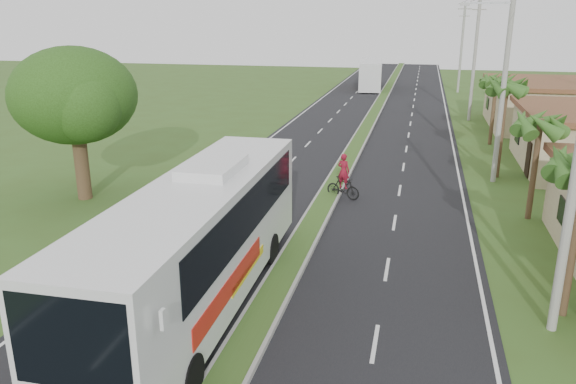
# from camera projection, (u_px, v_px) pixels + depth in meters

# --- Properties ---
(ground) EXTENTS (180.00, 180.00, 0.00)m
(ground) POSITION_uv_depth(u_px,v_px,m) (256.00, 329.00, 16.58)
(ground) COLOR #39531E
(ground) RESTS_ON ground
(road_asphalt) EXTENTS (14.00, 160.00, 0.02)m
(road_asphalt) POSITION_uv_depth(u_px,v_px,m) (347.00, 164.00, 35.15)
(road_asphalt) COLOR black
(road_asphalt) RESTS_ON ground
(median_strip) EXTENTS (1.20, 160.00, 0.18)m
(median_strip) POSITION_uv_depth(u_px,v_px,m) (347.00, 162.00, 35.12)
(median_strip) COLOR gray
(median_strip) RESTS_ON ground
(lane_edge_left) EXTENTS (0.12, 160.00, 0.01)m
(lane_edge_left) POSITION_uv_depth(u_px,v_px,m) (245.00, 158.00, 36.63)
(lane_edge_left) COLOR silver
(lane_edge_left) RESTS_ON ground
(lane_edge_right) EXTENTS (0.12, 160.00, 0.01)m
(lane_edge_right) POSITION_uv_depth(u_px,v_px,m) (458.00, 170.00, 33.67)
(lane_edge_right) COLOR silver
(lane_edge_right) RESTS_ON ground
(shop_far) EXTENTS (8.60, 11.60, 3.82)m
(shop_far) POSITION_uv_depth(u_px,v_px,m) (542.00, 104.00, 46.34)
(shop_far) COLOR tan
(shop_far) RESTS_ON ground
(palm_verge_b) EXTENTS (2.40, 2.40, 5.05)m
(palm_verge_b) POSITION_uv_depth(u_px,v_px,m) (540.00, 124.00, 24.34)
(palm_verge_b) COLOR #473321
(palm_verge_b) RESTS_ON ground
(palm_verge_c) EXTENTS (2.40, 2.40, 5.85)m
(palm_verge_c) POSITION_uv_depth(u_px,v_px,m) (507.00, 87.00, 30.75)
(palm_verge_c) COLOR #473321
(palm_verge_c) RESTS_ON ground
(palm_verge_d) EXTENTS (2.40, 2.40, 5.25)m
(palm_verge_d) POSITION_uv_depth(u_px,v_px,m) (496.00, 81.00, 39.16)
(palm_verge_d) COLOR #473321
(palm_verge_d) RESTS_ON ground
(shade_tree) EXTENTS (6.30, 6.00, 7.54)m
(shade_tree) POSITION_uv_depth(u_px,v_px,m) (72.00, 99.00, 27.06)
(shade_tree) COLOR #473321
(shade_tree) RESTS_ON ground
(utility_pole_b) EXTENTS (3.20, 0.28, 12.00)m
(utility_pole_b) POSITION_uv_depth(u_px,v_px,m) (505.00, 68.00, 29.55)
(utility_pole_b) COLOR gray
(utility_pole_b) RESTS_ON ground
(utility_pole_c) EXTENTS (1.60, 0.28, 11.00)m
(utility_pole_c) POSITION_uv_depth(u_px,v_px,m) (475.00, 55.00, 48.29)
(utility_pole_c) COLOR gray
(utility_pole_c) RESTS_ON ground
(utility_pole_d) EXTENTS (1.60, 0.28, 10.50)m
(utility_pole_d) POSITION_uv_depth(u_px,v_px,m) (462.00, 47.00, 66.94)
(utility_pole_d) COLOR gray
(utility_pole_d) RESTS_ON ground
(coach_bus_main) EXTENTS (3.08, 13.66, 4.40)m
(coach_bus_main) POSITION_uv_depth(u_px,v_px,m) (201.00, 235.00, 17.18)
(coach_bus_main) COLOR silver
(coach_bus_main) RESTS_ON ground
(coach_bus_far) EXTENTS (3.62, 12.28, 3.52)m
(coach_bus_far) POSITION_uv_depth(u_px,v_px,m) (371.00, 72.00, 71.94)
(coach_bus_far) COLOR silver
(coach_bus_far) RESTS_ON ground
(motorcyclist) EXTENTS (1.91, 1.16, 2.34)m
(motorcyclist) POSITION_uv_depth(u_px,v_px,m) (343.00, 183.00, 28.21)
(motorcyclist) COLOR black
(motorcyclist) RESTS_ON ground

